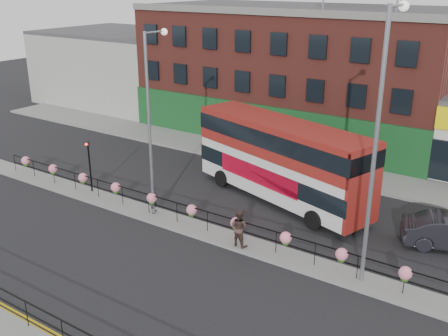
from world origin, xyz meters
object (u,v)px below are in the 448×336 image
Objects in this scene: double_decker_bus at (282,153)px; lamp_column_east at (380,127)px; pedestrian_b at (239,228)px; lamp_column_west at (152,109)px; pedestrian_a at (154,199)px.

lamp_column_east reaches higher than double_decker_bus.
pedestrian_b is at bearing -80.04° from double_decker_bus.
double_decker_bus is 6.62m from pedestrian_b.
lamp_column_east is at bearing -0.23° from lamp_column_west.
double_decker_bus is 1.06× the size of lamp_column_east.
pedestrian_b is 8.45m from lamp_column_east.
double_decker_bus is 7.37× the size of pedestrian_a.
double_decker_bus is at bearing -64.75° from pedestrian_a.
pedestrian_b is (5.94, -0.56, 0.13)m from pedestrian_a.
double_decker_bus is 6.39× the size of pedestrian_b.
lamp_column_east is (7.16, -5.61, 4.01)m from double_decker_bus.
lamp_column_west is at bearing -37.87° from pedestrian_a.
pedestrian_b reaches higher than pedestrian_a.
double_decker_bus is 1.23× the size of lamp_column_west.
lamp_column_east reaches higher than pedestrian_a.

